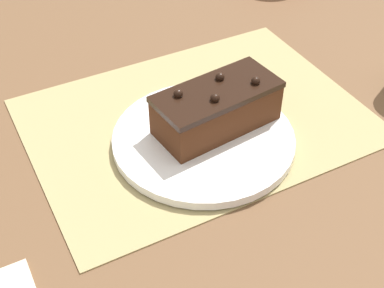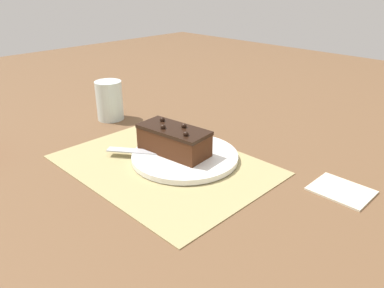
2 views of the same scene
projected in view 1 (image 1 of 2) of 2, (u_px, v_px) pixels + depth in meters
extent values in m
plane|color=brown|center=(197.00, 120.00, 0.75)|extent=(3.00, 3.00, 0.00)
cube|color=tan|center=(197.00, 119.00, 0.75)|extent=(0.46, 0.34, 0.00)
cylinder|color=white|center=(203.00, 139.00, 0.71)|extent=(0.24, 0.24, 0.01)
cube|color=#472614|center=(217.00, 110.00, 0.70)|extent=(0.17, 0.09, 0.05)
cube|color=black|center=(217.00, 92.00, 0.68)|extent=(0.17, 0.09, 0.01)
sphere|color=black|center=(256.00, 81.00, 0.69)|extent=(0.01, 0.01, 0.01)
sphere|color=black|center=(220.00, 77.00, 0.69)|extent=(0.01, 0.01, 0.01)
sphere|color=black|center=(215.00, 98.00, 0.66)|extent=(0.01, 0.01, 0.01)
sphere|color=black|center=(178.00, 94.00, 0.67)|extent=(0.01, 0.01, 0.01)
cube|color=black|center=(200.00, 130.00, 0.70)|extent=(0.07, 0.06, 0.01)
cube|color=#B7BABF|center=(232.00, 90.00, 0.78)|extent=(0.13, 0.10, 0.00)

